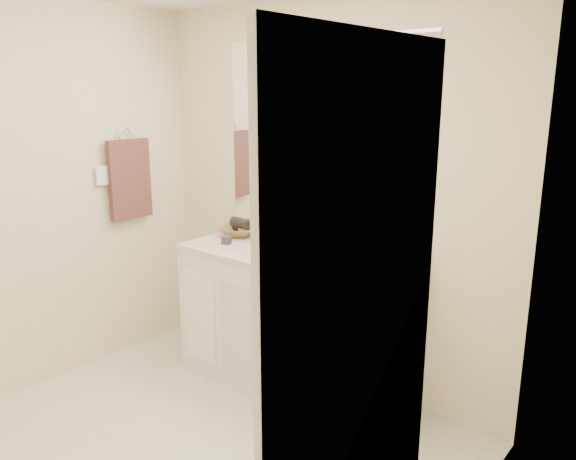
% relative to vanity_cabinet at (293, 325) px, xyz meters
% --- Properties ---
extents(wall_back, '(2.60, 0.02, 2.40)m').
position_rel_vanity_cabinet_xyz_m(wall_back, '(0.00, 0.28, 0.77)').
color(wall_back, '#FDEEC6').
rests_on(wall_back, floor).
extents(wall_left, '(0.02, 2.60, 2.40)m').
position_rel_vanity_cabinet_xyz_m(wall_left, '(-1.30, -1.02, 0.77)').
color(wall_left, '#FDEEC6').
rests_on(wall_left, floor).
extents(wall_right, '(0.02, 2.60, 2.40)m').
position_rel_vanity_cabinet_xyz_m(wall_right, '(1.30, -1.02, 0.77)').
color(wall_right, '#FDEEC6').
rests_on(wall_right, floor).
extents(vanity_cabinet, '(1.50, 0.55, 0.85)m').
position_rel_vanity_cabinet_xyz_m(vanity_cabinet, '(0.00, 0.00, 0.00)').
color(vanity_cabinet, white).
rests_on(vanity_cabinet, floor).
extents(countertop, '(1.52, 0.57, 0.03)m').
position_rel_vanity_cabinet_xyz_m(countertop, '(0.00, 0.00, 0.44)').
color(countertop, silver).
rests_on(countertop, vanity_cabinet).
extents(backsplash, '(1.52, 0.03, 0.08)m').
position_rel_vanity_cabinet_xyz_m(backsplash, '(0.00, 0.26, 0.50)').
color(backsplash, silver).
rests_on(backsplash, countertop).
extents(sink_basin, '(0.37, 0.37, 0.02)m').
position_rel_vanity_cabinet_xyz_m(sink_basin, '(0.00, -0.02, 0.44)').
color(sink_basin, beige).
rests_on(sink_basin, countertop).
extents(faucet, '(0.02, 0.02, 0.11)m').
position_rel_vanity_cabinet_xyz_m(faucet, '(0.00, 0.16, 0.51)').
color(faucet, silver).
rests_on(faucet, countertop).
extents(mirror, '(1.48, 0.01, 1.20)m').
position_rel_vanity_cabinet_xyz_m(mirror, '(0.00, 0.27, 1.14)').
color(mirror, white).
rests_on(mirror, wall_back).
extents(blue_mug, '(0.12, 0.12, 0.12)m').
position_rel_vanity_cabinet_xyz_m(blue_mug, '(-0.18, 0.16, 0.52)').
color(blue_mug, '#162398').
rests_on(blue_mug, countertop).
extents(tan_cup, '(0.07, 0.07, 0.09)m').
position_rel_vanity_cabinet_xyz_m(tan_cup, '(0.21, 0.06, 0.50)').
color(tan_cup, beige).
rests_on(tan_cup, countertop).
extents(toothbrush, '(0.01, 0.04, 0.21)m').
position_rel_vanity_cabinet_xyz_m(toothbrush, '(0.22, 0.06, 0.60)').
color(toothbrush, '#DB3974').
rests_on(toothbrush, tan_cup).
extents(mouthwash_bottle, '(0.08, 0.08, 0.18)m').
position_rel_vanity_cabinet_xyz_m(mouthwash_bottle, '(0.30, 0.01, 0.54)').
color(mouthwash_bottle, '#0C8A92').
rests_on(mouthwash_bottle, countertop).
extents(clear_pump_bottle, '(0.07, 0.07, 0.18)m').
position_rel_vanity_cabinet_xyz_m(clear_pump_bottle, '(0.55, 0.13, 0.54)').
color(clear_pump_bottle, silver).
rests_on(clear_pump_bottle, countertop).
extents(soap_dish, '(0.09, 0.08, 0.01)m').
position_rel_vanity_cabinet_xyz_m(soap_dish, '(0.44, -0.07, 0.46)').
color(soap_dish, silver).
rests_on(soap_dish, countertop).
extents(green_soap, '(0.09, 0.07, 0.03)m').
position_rel_vanity_cabinet_xyz_m(green_soap, '(0.44, -0.07, 0.48)').
color(green_soap, '#5CBA2D').
rests_on(green_soap, soap_dish).
extents(orange_comb, '(0.13, 0.08, 0.01)m').
position_rel_vanity_cabinet_xyz_m(orange_comb, '(0.17, -0.16, 0.46)').
color(orange_comb, orange).
rests_on(orange_comb, countertop).
extents(dark_jar, '(0.07, 0.07, 0.05)m').
position_rel_vanity_cabinet_xyz_m(dark_jar, '(-0.51, -0.06, 0.48)').
color(dark_jar, '#35343B').
rests_on(dark_jar, countertop).
extents(soap_bottle_white, '(0.08, 0.08, 0.21)m').
position_rel_vanity_cabinet_xyz_m(soap_bottle_white, '(-0.22, 0.21, 0.56)').
color(soap_bottle_white, white).
rests_on(soap_bottle_white, countertop).
extents(soap_bottle_cream, '(0.11, 0.12, 0.19)m').
position_rel_vanity_cabinet_xyz_m(soap_bottle_cream, '(-0.34, 0.18, 0.55)').
color(soap_bottle_cream, beige).
rests_on(soap_bottle_cream, countertop).
extents(soap_bottle_yellow, '(0.12, 0.12, 0.15)m').
position_rel_vanity_cabinet_xyz_m(soap_bottle_yellow, '(-0.38, 0.21, 0.53)').
color(soap_bottle_yellow, '#D9B154').
rests_on(soap_bottle_yellow, countertop).
extents(wicker_basket, '(0.33, 0.33, 0.06)m').
position_rel_vanity_cabinet_xyz_m(wicker_basket, '(-0.59, 0.14, 0.49)').
color(wicker_basket, brown).
rests_on(wicker_basket, countertop).
extents(hair_dryer, '(0.15, 0.08, 0.07)m').
position_rel_vanity_cabinet_xyz_m(hair_dryer, '(-0.57, 0.14, 0.54)').
color(hair_dryer, black).
rests_on(hair_dryer, wicker_basket).
extents(towel_ring, '(0.01, 0.11, 0.11)m').
position_rel_vanity_cabinet_xyz_m(towel_ring, '(-1.27, -0.25, 1.12)').
color(towel_ring, silver).
rests_on(towel_ring, wall_left).
extents(hand_towel, '(0.04, 0.32, 0.55)m').
position_rel_vanity_cabinet_xyz_m(hand_towel, '(-1.25, -0.25, 0.82)').
color(hand_towel, '#341E1C').
rests_on(hand_towel, towel_ring).
extents(switch_plate, '(0.01, 0.08, 0.13)m').
position_rel_vanity_cabinet_xyz_m(switch_plate, '(-1.27, -0.45, 0.88)').
color(switch_plate, white).
rests_on(switch_plate, wall_left).
extents(door, '(0.02, 0.82, 2.00)m').
position_rel_vanity_cabinet_xyz_m(door, '(1.29, -1.32, 0.57)').
color(door, silver).
rests_on(door, floor).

